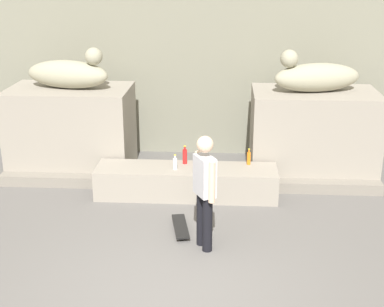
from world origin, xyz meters
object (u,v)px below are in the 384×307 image
at_px(skater, 205,188).
at_px(bottle_clear, 175,163).
at_px(bottle_red, 185,156).
at_px(statue_reclining_right, 315,76).
at_px(skateboard, 181,226).
at_px(statue_reclining_left, 69,73).
at_px(bottle_orange, 249,158).

xyz_separation_m(skater, bottle_clear, (-0.57, 1.74, -0.30)).
distance_m(bottle_clear, bottle_red, 0.32).
xyz_separation_m(statue_reclining_right, skateboard, (-2.25, -2.45, -1.84)).
distance_m(statue_reclining_right, skater, 3.62).
bearing_deg(statue_reclining_right, skater, 43.64).
distance_m(statue_reclining_left, statue_reclining_right, 4.51).
bearing_deg(bottle_orange, bottle_clear, -166.15).
bearing_deg(bottle_red, statue_reclining_left, 157.53).
relative_size(statue_reclining_left, skateboard, 2.04).
xyz_separation_m(statue_reclining_right, bottle_red, (-2.30, -0.91, -1.26)).
bearing_deg(bottle_orange, statue_reclining_left, 165.02).
bearing_deg(skateboard, skater, -153.05).
distance_m(statue_reclining_right, bottle_red, 2.77).
xyz_separation_m(skateboard, bottle_red, (-0.05, 1.53, 0.59)).
relative_size(statue_reclining_right, skateboard, 2.05).
bearing_deg(bottle_clear, skater, -71.77).
height_order(statue_reclining_left, skateboard, statue_reclining_left).
height_order(statue_reclining_right, bottle_orange, statue_reclining_right).
height_order(skateboard, bottle_orange, bottle_orange).
bearing_deg(statue_reclining_right, statue_reclining_left, -13.97).
height_order(statue_reclining_left, bottle_red, statue_reclining_left).
bearing_deg(statue_reclining_left, skater, -36.54).
xyz_separation_m(statue_reclining_left, skateboard, (2.26, -2.45, -1.84)).
relative_size(skater, bottle_red, 5.09).
relative_size(skateboard, bottle_orange, 2.84).
relative_size(statue_reclining_left, bottle_clear, 6.39).
bearing_deg(skater, skateboard, 10.23).
xyz_separation_m(skater, bottle_red, (-0.43, 2.03, -0.27)).
relative_size(skater, skateboard, 2.03).
bearing_deg(bottle_clear, bottle_red, 63.20).
relative_size(statue_reclining_right, bottle_clear, 6.42).
distance_m(skateboard, bottle_orange, 1.97).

